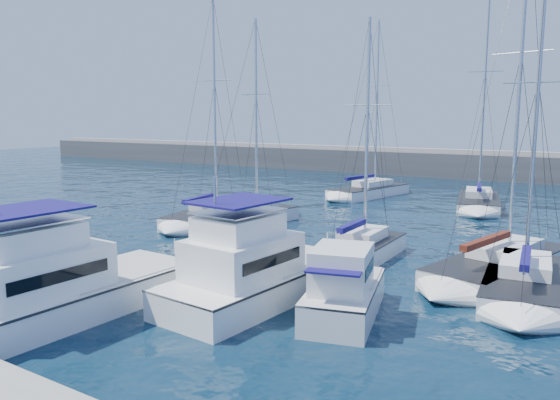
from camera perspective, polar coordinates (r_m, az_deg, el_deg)
The scene contains 12 objects.
ground at distance 23.73m, azimuth -4.30°, elevation -9.66°, with size 220.00×220.00×0.00m, color black.
breakwater at distance 71.60m, azimuth 21.45°, elevation 2.92°, with size 160.00×6.00×4.45m.
motor_yacht_port_inner at distance 22.17m, azimuth -22.46°, elevation -8.56°, with size 4.25×10.47×4.69m.
motor_yacht_stbd_inner at distance 22.43m, azimuth -2.72°, elevation -7.70°, with size 4.34×9.62×4.69m.
motor_yacht_stbd_outer at distance 20.77m, azimuth 6.65°, elevation -9.64°, with size 3.75×5.90×3.20m.
sailboat_mid_a at distance 39.14m, azimuth -7.23°, elevation -1.59°, with size 4.40×8.96×16.05m.
sailboat_mid_b at distance 38.60m, azimuth -3.14°, elevation -1.69°, with size 4.11×7.67×14.43m.
sailboat_mid_c at distance 29.42m, azimuth 8.35°, elevation -5.06°, with size 3.14×6.71×12.84m.
sailboat_mid_d at distance 28.00m, azimuth 22.00°, elevation -6.30°, with size 5.28×10.15×16.69m.
sailboat_mid_e at distance 25.37m, azimuth 24.17°, elevation -7.97°, with size 3.97×8.18×14.15m.
sailboat_back_a at distance 52.46m, azimuth 9.31°, elevation 0.96°, with size 4.95×9.77×16.65m.
sailboat_back_b at distance 47.89m, azimuth 20.02°, elevation -0.16°, with size 5.03×9.45×17.91m.
Camera 1 is at (13.53, -18.01, 7.44)m, focal length 35.00 mm.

